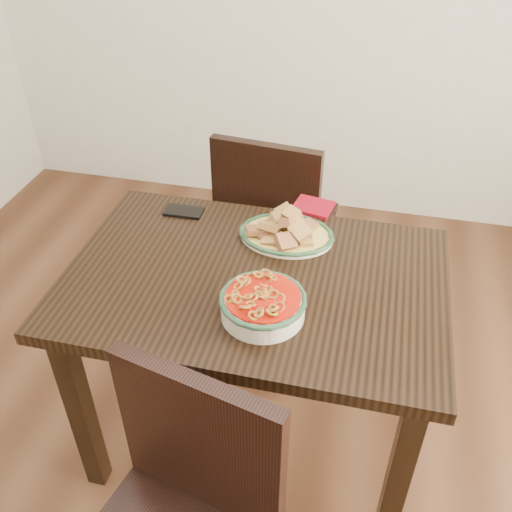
% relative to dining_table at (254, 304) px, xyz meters
% --- Properties ---
extents(floor, '(3.50, 3.50, 0.00)m').
position_rel_dining_table_xyz_m(floor, '(-0.05, -0.11, -0.64)').
color(floor, '#3E2213').
rests_on(floor, ground).
extents(dining_table, '(1.11, 0.74, 0.75)m').
position_rel_dining_table_xyz_m(dining_table, '(0.00, 0.00, 0.00)').
color(dining_table, black).
rests_on(dining_table, ground).
extents(chair_far, '(0.46, 0.46, 0.89)m').
position_rel_dining_table_xyz_m(chair_far, '(-0.08, 0.67, -0.14)').
color(chair_far, black).
rests_on(chair_far, ground).
extents(fish_plate, '(0.29, 0.23, 0.11)m').
position_rel_dining_table_xyz_m(fish_plate, '(0.05, 0.21, 0.15)').
color(fish_plate, '#EEE5C9').
rests_on(fish_plate, dining_table).
extents(noodle_bowl, '(0.23, 0.23, 0.08)m').
position_rel_dining_table_xyz_m(noodle_bowl, '(0.06, -0.15, 0.15)').
color(noodle_bowl, silver).
rests_on(noodle_bowl, dining_table).
extents(smartphone, '(0.13, 0.07, 0.01)m').
position_rel_dining_table_xyz_m(smartphone, '(-0.31, 0.27, 0.11)').
color(smartphone, black).
rests_on(smartphone, dining_table).
extents(napkin, '(0.15, 0.13, 0.01)m').
position_rel_dining_table_xyz_m(napkin, '(0.11, 0.40, 0.12)').
color(napkin, maroon).
rests_on(napkin, dining_table).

